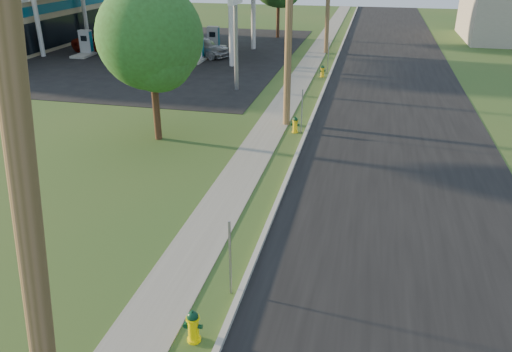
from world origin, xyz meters
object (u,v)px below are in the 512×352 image
at_px(hydrant_far, 322,71).
at_px(car_silver, 201,47).
at_px(fuel_pump_nw, 87,46).
at_px(hydrant_near, 193,326).
at_px(fuel_pump_ne, 197,51).
at_px(hydrant_mid, 295,125).
at_px(utility_pole_near, 28,221).
at_px(car_red, 104,43).
at_px(tree_verge, 152,41).
at_px(fuel_pump_se, 214,41).
at_px(utility_pole_mid, 289,15).
at_px(fuel_pump_sw, 111,37).

bearing_deg(hydrant_far, car_silver, 155.44).
distance_m(fuel_pump_nw, hydrant_near, 33.12).
bearing_deg(fuel_pump_ne, hydrant_mid, -55.96).
distance_m(utility_pole_near, car_red, 37.02).
xyz_separation_m(hydrant_far, car_red, (-17.91, 4.61, 0.32)).
xyz_separation_m(fuel_pump_ne, hydrant_mid, (9.48, -14.03, -0.35)).
relative_size(tree_verge, car_red, 1.30).
xyz_separation_m(utility_pole_near, fuel_pump_se, (-8.90, 35.00, -4.08)).
height_order(tree_verge, car_red, tree_verge).
relative_size(utility_pole_near, tree_verge, 1.45).
relative_size(hydrant_near, car_silver, 0.18).
distance_m(utility_pole_near, hydrant_near, 5.64).
distance_m(utility_pole_mid, hydrant_near, 15.24).
distance_m(utility_pole_near, fuel_pump_nw, 36.03).
bearing_deg(car_red, fuel_pump_ne, -91.03).
height_order(utility_pole_mid, hydrant_mid, utility_pole_mid).
bearing_deg(car_red, hydrant_far, -95.33).
bearing_deg(car_silver, utility_pole_near, -146.83).
bearing_deg(hydrant_mid, utility_pole_near, -91.95).
distance_m(utility_pole_mid, fuel_pump_se, 19.65).
bearing_deg(hydrant_far, tree_verge, -113.34).
bearing_deg(hydrant_near, hydrant_mid, 89.74).
relative_size(fuel_pump_sw, fuel_pump_se, 1.00).
xyz_separation_m(fuel_pump_sw, fuel_pump_se, (9.00, 0.00, 0.00)).
relative_size(fuel_pump_nw, fuel_pump_sw, 1.00).
relative_size(fuel_pump_sw, hydrant_far, 4.17).
distance_m(fuel_pump_nw, tree_verge, 21.02).
bearing_deg(fuel_pump_ne, tree_verge, -76.56).
bearing_deg(hydrant_mid, hydrant_far, 89.63).
height_order(utility_pole_near, hydrant_far, utility_pole_near).
xyz_separation_m(utility_pole_mid, hydrant_near, (0.52, -14.53, -4.56)).
distance_m(fuel_pump_nw, hydrant_far, 18.81).
height_order(fuel_pump_se, hydrant_far, fuel_pump_se).
relative_size(fuel_pump_se, hydrant_near, 4.01).
height_order(utility_pole_near, car_silver, utility_pole_near).
relative_size(fuel_pump_ne, tree_verge, 0.49).
height_order(car_red, car_silver, car_silver).
bearing_deg(tree_verge, fuel_pump_sw, 122.47).
relative_size(tree_verge, hydrant_mid, 8.67).
bearing_deg(fuel_pump_ne, fuel_pump_sw, 156.04).
bearing_deg(fuel_pump_se, fuel_pump_ne, -90.00).
distance_m(tree_verge, hydrant_far, 14.80).
xyz_separation_m(fuel_pump_nw, car_silver, (8.88, 1.30, 0.05)).
xyz_separation_m(hydrant_far, car_silver, (-9.67, 4.42, 0.39)).
xyz_separation_m(hydrant_near, car_red, (-17.78, 29.03, 0.30)).
relative_size(utility_pole_mid, car_silver, 2.17).
bearing_deg(fuel_pump_se, hydrant_mid, -62.27).
bearing_deg(car_silver, tree_verge, -149.58).
bearing_deg(utility_pole_near, tree_verge, 108.78).
bearing_deg(car_red, fuel_pump_sw, 23.46).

